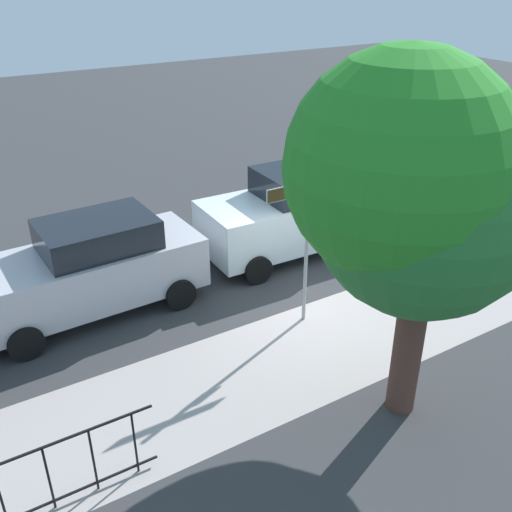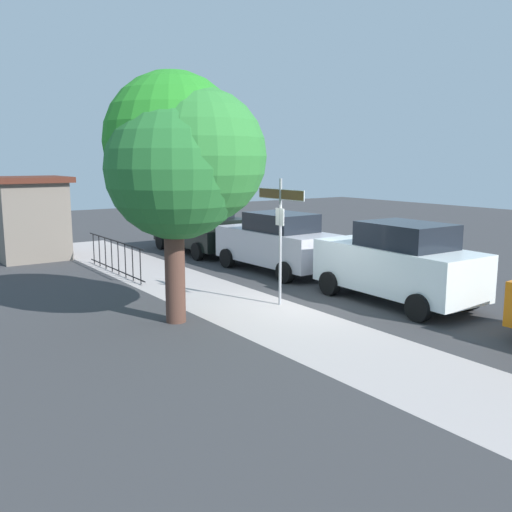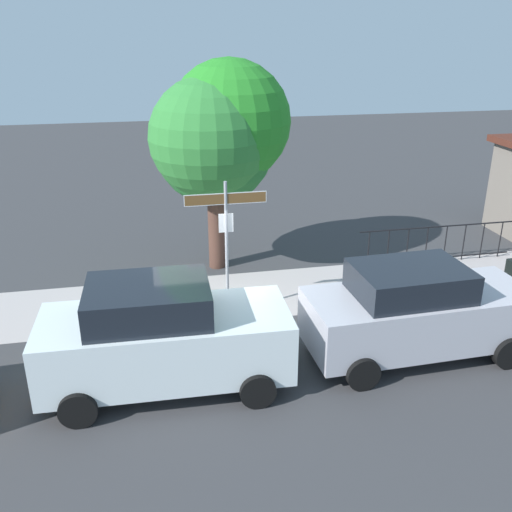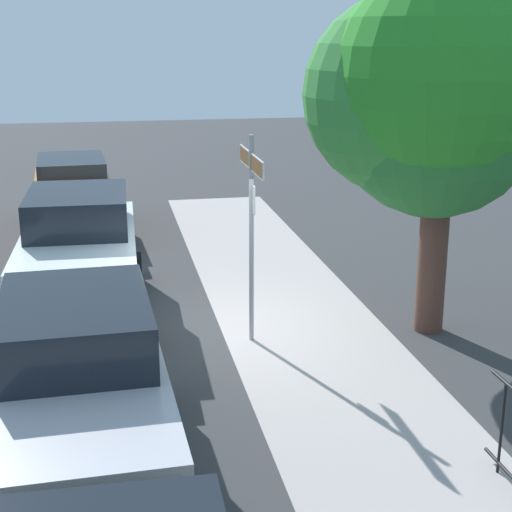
{
  "view_description": "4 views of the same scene",
  "coord_description": "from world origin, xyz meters",
  "px_view_note": "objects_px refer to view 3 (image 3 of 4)",
  "views": [
    {
      "loc": [
        6.12,
        8.0,
        6.33
      ],
      "look_at": [
        1.2,
        -0.06,
        1.41
      ],
      "focal_mm": 40.27,
      "sensor_mm": 36.0,
      "label": 1
    },
    {
      "loc": [
        -10.4,
        8.7,
        3.57
      ],
      "look_at": [
        1.27,
        0.51,
        1.12
      ],
      "focal_mm": 39.28,
      "sensor_mm": 36.0,
      "label": 2
    },
    {
      "loc": [
        -1.28,
        -11.04,
        6.14
      ],
      "look_at": [
        1.14,
        0.9,
        1.18
      ],
      "focal_mm": 39.55,
      "sensor_mm": 36.0,
      "label": 3
    },
    {
      "loc": [
        11.27,
        -1.65,
        4.57
      ],
      "look_at": [
        0.8,
        0.39,
        1.46
      ],
      "focal_mm": 54.53,
      "sensor_mm": 36.0,
      "label": 4
    }
  ],
  "objects_px": {
    "street_sign": "(226,223)",
    "car_white": "(163,337)",
    "shade_tree": "(219,134)",
    "car_silver": "(417,311)"
  },
  "relations": [
    {
      "from": "street_sign",
      "to": "shade_tree",
      "type": "relative_size",
      "value": 0.57
    },
    {
      "from": "street_sign",
      "to": "shade_tree",
      "type": "distance_m",
      "value": 2.95
    },
    {
      "from": "shade_tree",
      "to": "car_silver",
      "type": "bearing_deg",
      "value": -57.95
    },
    {
      "from": "street_sign",
      "to": "car_white",
      "type": "bearing_deg",
      "value": -121.19
    },
    {
      "from": "shade_tree",
      "to": "car_white",
      "type": "height_order",
      "value": "shade_tree"
    },
    {
      "from": "street_sign",
      "to": "car_silver",
      "type": "height_order",
      "value": "street_sign"
    },
    {
      "from": "car_white",
      "to": "street_sign",
      "type": "bearing_deg",
      "value": 60.26
    },
    {
      "from": "street_sign",
      "to": "car_white",
      "type": "height_order",
      "value": "street_sign"
    },
    {
      "from": "car_white",
      "to": "car_silver",
      "type": "bearing_deg",
      "value": 2.61
    },
    {
      "from": "street_sign",
      "to": "car_white",
      "type": "distance_m",
      "value": 3.2
    }
  ]
}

